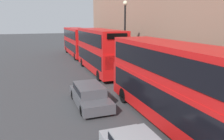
% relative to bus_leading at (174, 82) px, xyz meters
% --- Properties ---
extents(bus_leading, '(2.59, 10.85, 4.28)m').
position_rel_bus_leading_xyz_m(bus_leading, '(0.00, 0.00, 0.00)').
color(bus_leading, red).
rests_on(bus_leading, ground).
extents(bus_second_in_queue, '(2.59, 10.20, 4.54)m').
position_rel_bus_leading_xyz_m(bus_second_in_queue, '(0.00, 13.09, 0.13)').
color(bus_second_in_queue, red).
rests_on(bus_second_in_queue, ground).
extents(bus_third_in_queue, '(2.59, 11.23, 4.29)m').
position_rel_bus_leading_xyz_m(bus_third_in_queue, '(0.00, 25.20, 0.00)').
color(bus_third_in_queue, red).
rests_on(bus_third_in_queue, ground).
extents(car_hatchback, '(1.87, 4.68, 1.34)m').
position_rel_bus_leading_xyz_m(car_hatchback, '(-3.40, 4.24, -1.65)').
color(car_hatchback, '#47474C').
rests_on(car_hatchback, ground).
extents(street_lamp, '(0.44, 0.44, 7.27)m').
position_rel_bus_leading_xyz_m(street_lamp, '(1.91, 10.85, 2.06)').
color(street_lamp, black).
rests_on(street_lamp, ground).
extents(pedestrian, '(0.36, 0.36, 1.83)m').
position_rel_bus_leading_xyz_m(pedestrian, '(2.40, 18.78, -1.52)').
color(pedestrian, '#26262D').
rests_on(pedestrian, ground).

